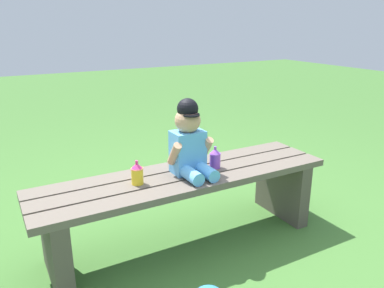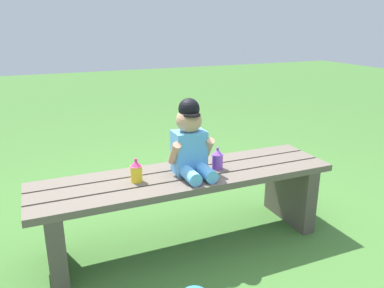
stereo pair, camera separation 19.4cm
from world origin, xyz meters
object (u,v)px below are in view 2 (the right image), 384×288
child_figure (190,142)px  sippy_cup_left (136,171)px  sippy_cup_right (217,158)px  park_bench (186,195)px

child_figure → sippy_cup_left: size_ratio=3.26×
child_figure → sippy_cup_right: child_figure is taller
sippy_cup_left → sippy_cup_right: 0.46m
park_bench → child_figure: (0.02, -0.00, 0.31)m
sippy_cup_right → child_figure: bearing=-178.9°
sippy_cup_left → park_bench: bearing=-0.6°
park_bench → sippy_cup_left: size_ratio=13.15×
sippy_cup_right → sippy_cup_left: bearing=180.0°
park_bench → child_figure: child_figure is taller
park_bench → sippy_cup_left: (-0.27, 0.00, 0.19)m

